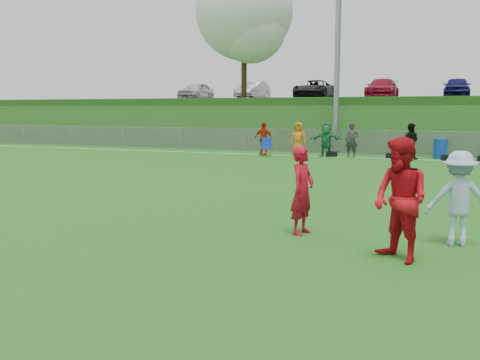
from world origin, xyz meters
The scene contains 15 objects.
ground centered at (0.00, 0.00, 0.00)m, with size 120.00×120.00×0.00m, color #135D16.
sideline_far centered at (0.00, 18.00, 0.01)m, with size 60.00×0.10×0.01m, color white.
fence centered at (0.00, 20.00, 0.65)m, with size 58.00×0.06×1.30m.
light_pole centered at (-3.00, 20.80, 6.71)m, with size 1.20×0.40×12.15m.
berm centered at (0.00, 31.00, 1.50)m, with size 120.00×18.00×3.00m, color #1B4814.
parking_lot centered at (0.00, 33.00, 3.05)m, with size 120.00×12.00×0.10m, color black.
tree_white_flowering centered at (-9.84, 24.92, 8.32)m, with size 6.30×6.30×8.78m.
car_row centered at (-1.17, 32.00, 3.82)m, with size 32.04×5.18×1.44m.
spectator_row centered at (-2.70, 18.00, 0.85)m, with size 8.21×0.70×1.69m.
gear_bags centered at (1.19, 18.10, 0.13)m, with size 7.48×0.57×0.26m.
player_red_left centered at (0.40, 1.50, 0.83)m, with size 0.61×0.40×1.66m, color #A80B1E.
player_red_center centered at (2.28, 0.30, 0.96)m, with size 0.94×0.73×1.93m, color red.
player_blue centered at (3.12, 1.69, 0.82)m, with size 1.06×0.61×1.64m, color #9DBDDB.
recycling_bin centered at (2.41, 19.00, 0.48)m, with size 0.64×0.64×0.95m, color #0F3DA7.
camp_chair centered at (-5.77, 17.22, 0.27)m, with size 0.58×0.59×0.92m.
Camera 1 is at (3.00, -8.13, 2.35)m, focal length 40.00 mm.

